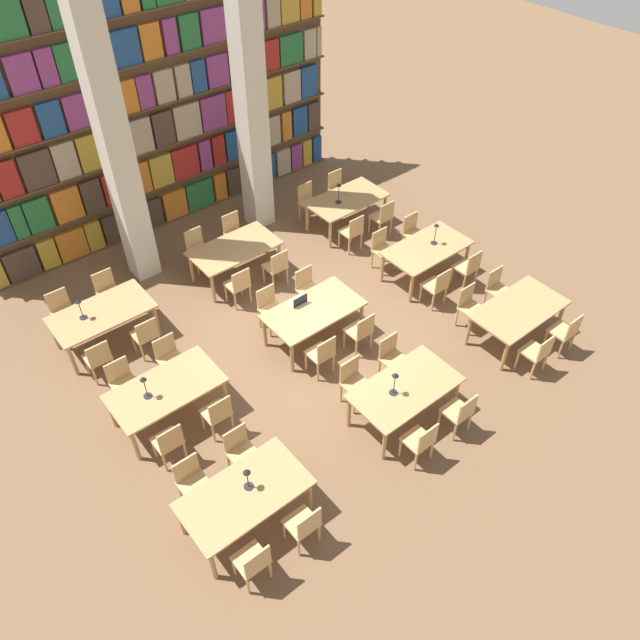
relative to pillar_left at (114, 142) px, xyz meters
name	(u,v)px	position (x,y,z in m)	size (l,w,h in m)	color
ground_plane	(312,339)	(1.50, -3.87, -3.00)	(40.00, 40.00, 0.00)	brown
bookshelf_bank	(154,111)	(1.49, 1.43, -0.35)	(8.99, 0.35, 5.50)	brown
pillar_left	(114,142)	(0.00, 0.00, 0.00)	(0.52, 0.52, 6.00)	beige
pillar_center	(250,98)	(2.99, 0.00, 0.00)	(0.52, 0.52, 6.00)	beige
reading_table_0	(245,496)	(-1.57, -6.23, -2.33)	(1.81, 1.00, 0.75)	tan
chair_0	(253,562)	(-1.98, -7.01, -2.51)	(0.42, 0.40, 0.89)	tan
chair_1	(192,481)	(-1.98, -5.45, -2.51)	(0.42, 0.40, 0.89)	tan
chair_2	(304,525)	(-1.13, -7.01, -2.51)	(0.42, 0.40, 0.89)	tan
chair_3	(241,450)	(-1.13, -5.45, -2.51)	(0.42, 0.40, 0.89)	tan
desk_lamp_0	(247,476)	(-1.47, -6.19, -1.97)	(0.14, 0.14, 0.42)	#232328
reading_table_1	(405,390)	(1.53, -6.26, -2.33)	(1.81, 1.00, 0.75)	tan
chair_4	(421,441)	(1.12, -7.04, -2.51)	(0.42, 0.40, 0.89)	tan
chair_5	(354,381)	(1.12, -5.48, -2.51)	(0.42, 0.40, 0.89)	tan
chair_6	(460,412)	(2.01, -7.04, -2.51)	(0.42, 0.40, 0.89)	tan
chair_7	(392,357)	(2.01, -5.48, -2.51)	(0.42, 0.40, 0.89)	tan
desk_lamp_1	(395,380)	(1.29, -6.23, -1.93)	(0.14, 0.14, 0.48)	#232328
reading_table_2	(519,311)	(4.49, -6.22, -2.33)	(1.81, 1.00, 0.75)	tan
chair_8	(537,352)	(4.08, -7.01, -2.51)	(0.42, 0.40, 0.89)	tan
chair_9	(469,306)	(4.08, -5.44, -2.51)	(0.42, 0.40, 0.89)	tan
chair_10	(565,332)	(4.90, -7.01, -2.51)	(0.42, 0.40, 0.89)	tan
chair_11	(497,288)	(4.90, -5.44, -2.51)	(0.42, 0.40, 0.89)	tan
reading_table_3	(166,391)	(-1.49, -3.83, -2.33)	(1.81, 1.00, 0.75)	tan
chair_12	(169,442)	(-1.90, -4.62, -2.51)	(0.42, 0.40, 0.89)	tan
chair_13	(123,382)	(-1.90, -3.05, -2.51)	(0.42, 0.40, 0.89)	tan
chair_14	(218,413)	(-1.02, -4.62, -2.51)	(0.42, 0.40, 0.89)	tan
chair_15	(170,358)	(-1.02, -3.05, -2.51)	(0.42, 0.40, 0.89)	tan
desk_lamp_2	(144,383)	(-1.79, -3.82, -1.94)	(0.14, 0.14, 0.46)	#232328
reading_table_4	(313,312)	(1.54, -3.87, -2.33)	(1.81, 1.00, 0.75)	tan
chair_16	(322,354)	(1.10, -4.65, -2.51)	(0.42, 0.40, 0.89)	tan
chair_17	(270,307)	(1.10, -3.08, -2.51)	(0.42, 0.40, 0.89)	tan
chair_18	(361,331)	(2.01, -4.65, -2.51)	(0.42, 0.40, 0.89)	tan
chair_19	(307,288)	(2.01, -3.08, -2.51)	(0.42, 0.40, 0.89)	tan
laptop	(298,302)	(1.42, -3.56, -2.21)	(0.32, 0.22, 0.21)	silver
reading_table_5	(427,250)	(4.53, -3.86, -2.33)	(1.81, 1.00, 0.75)	tan
chair_20	(437,286)	(4.03, -4.64, -2.51)	(0.42, 0.40, 0.89)	tan
chair_21	(382,248)	(4.03, -3.07, -2.51)	(0.42, 0.40, 0.89)	tan
chair_22	(468,267)	(4.95, -4.64, -2.51)	(0.42, 0.40, 0.89)	tan
chair_23	(413,232)	(4.95, -3.07, -2.51)	(0.42, 0.40, 0.89)	tan
desk_lamp_3	(436,230)	(4.73, -3.85, -1.92)	(0.14, 0.14, 0.50)	#232328
reading_table_6	(102,315)	(-1.52, -1.49, -2.33)	(1.81, 1.00, 0.75)	tan
chair_24	(98,358)	(-1.99, -2.28, -2.51)	(0.42, 0.40, 0.89)	tan
chair_25	(63,311)	(-1.99, -0.71, -2.51)	(0.42, 0.40, 0.89)	tan
chair_26	(146,335)	(-1.08, -2.28, -2.51)	(0.42, 0.40, 0.89)	tan
chair_27	(108,291)	(-1.08, -0.71, -2.51)	(0.42, 0.40, 0.89)	tan
desk_lamp_4	(79,306)	(-1.83, -1.44, -1.96)	(0.14, 0.14, 0.44)	#232328
reading_table_7	(235,250)	(1.45, -1.38, -2.33)	(1.81, 1.00, 0.75)	tan
chair_28	(239,285)	(1.01, -2.16, -2.51)	(0.42, 0.40, 0.89)	tan
chair_29	(198,248)	(1.01, -0.59, -2.51)	(0.42, 0.40, 0.89)	tan
chair_30	(277,266)	(1.94, -2.16, -2.51)	(0.42, 0.40, 0.89)	tan
chair_31	(234,232)	(1.94, -0.59, -2.51)	(0.42, 0.40, 0.89)	tan
reading_table_8	(346,201)	(4.44, -1.42, -2.33)	(1.81, 1.00, 0.75)	tan
chair_32	(352,231)	(3.95, -2.21, -2.51)	(0.42, 0.40, 0.89)	tan
chair_33	(308,201)	(3.95, -0.64, -2.51)	(0.42, 0.40, 0.89)	tan
chair_34	(383,217)	(4.85, -2.21, -2.51)	(0.42, 0.40, 0.89)	tan
chair_35	(338,188)	(4.85, -0.64, -2.51)	(0.42, 0.40, 0.89)	tan
desk_lamp_5	(339,189)	(4.20, -1.43, -1.92)	(0.14, 0.14, 0.49)	#232328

